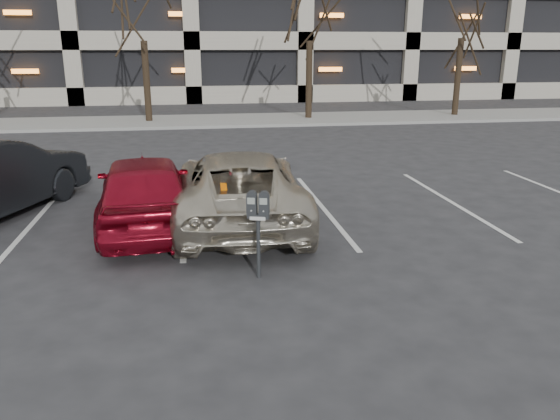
{
  "coord_description": "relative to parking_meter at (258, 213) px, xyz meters",
  "views": [
    {
      "loc": [
        -1.16,
        -8.17,
        3.17
      ],
      "look_at": [
        0.03,
        -0.74,
        0.91
      ],
      "focal_mm": 35.0,
      "sensor_mm": 36.0,
      "label": 1
    }
  ],
  "objects": [
    {
      "name": "parking_meter",
      "position": [
        0.0,
        0.0,
        0.0
      ],
      "size": [
        0.34,
        0.21,
        1.25
      ],
      "rotation": [
        0.0,
        0.0,
        -0.29
      ],
      "color": "black",
      "rests_on": "ground"
    },
    {
      "name": "car_red",
      "position": [
        -1.75,
        2.57,
        -0.27
      ],
      "size": [
        1.96,
        4.17,
        1.38
      ],
      "primitive_type": "imported",
      "rotation": [
        0.0,
        0.0,
        3.22
      ],
      "color": "maroon",
      "rests_on": "ground"
    },
    {
      "name": "suv_silver",
      "position": [
        -0.04,
        2.62,
        -0.28
      ],
      "size": [
        2.45,
        4.97,
        1.36
      ],
      "rotation": [
        0.0,
        0.0,
        3.1
      ],
      "color": "beige",
      "rests_on": "ground"
    },
    {
      "name": "sidewalk",
      "position": [
        0.32,
        17.0,
        -0.9
      ],
      "size": [
        80.0,
        4.0,
        0.12
      ],
      "primitive_type": "cube",
      "color": "gray",
      "rests_on": "ground"
    },
    {
      "name": "stall_lines",
      "position": [
        -1.08,
        3.3,
        -0.95
      ],
      "size": [
        16.9,
        5.2,
        0.0
      ],
      "color": "silver",
      "rests_on": "ground"
    },
    {
      "name": "ground",
      "position": [
        0.32,
        1.0,
        -0.96
      ],
      "size": [
        140.0,
        140.0,
        0.0
      ],
      "primitive_type": "plane",
      "color": "#28282B",
      "rests_on": "ground"
    }
  ]
}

